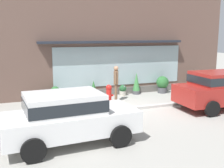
# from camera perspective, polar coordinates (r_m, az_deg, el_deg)

# --- Properties ---
(ground_plane) EXTENTS (60.00, 60.00, 0.00)m
(ground_plane) POSITION_cam_1_polar(r_m,az_deg,el_deg) (12.59, 5.08, -4.93)
(ground_plane) COLOR #9E9B93
(curb_strip) EXTENTS (14.00, 0.24, 0.12)m
(curb_strip) POSITION_cam_1_polar(r_m,az_deg,el_deg) (12.40, 5.48, -4.89)
(curb_strip) COLOR #B2B2AD
(curb_strip) RESTS_ON ground_plane
(storefront) EXTENTS (14.00, 0.81, 5.49)m
(storefront) POSITION_cam_1_polar(r_m,az_deg,el_deg) (15.10, 0.02, 7.95)
(storefront) COLOR brown
(storefront) RESTS_ON ground_plane
(fire_hydrant) EXTENTS (0.43, 0.40, 0.96)m
(fire_hydrant) POSITION_cam_1_polar(r_m,az_deg,el_deg) (13.01, -0.65, -2.19)
(fire_hydrant) COLOR red
(fire_hydrant) RESTS_ON ground_plane
(pedestrian_with_handbag) EXTENTS (0.41, 0.60, 1.77)m
(pedestrian_with_handbag) POSITION_cam_1_polar(r_m,az_deg,el_deg) (13.56, 0.85, 0.70)
(pedestrian_with_handbag) COLOR brown
(pedestrian_with_handbag) RESTS_ON ground_plane
(parked_car_red) EXTENTS (4.37, 2.03, 1.67)m
(parked_car_red) POSITION_cam_1_polar(r_m,az_deg,el_deg) (13.20, 21.94, -0.72)
(parked_car_red) COLOR maroon
(parked_car_red) RESTS_ON ground_plane
(parked_car_white) EXTENTS (4.13, 2.13, 1.58)m
(parked_car_white) POSITION_cam_1_polar(r_m,az_deg,el_deg) (8.43, -9.07, -6.37)
(parked_car_white) COLOR white
(parked_car_white) RESTS_ON ground_plane
(potted_plant_corner_tall) EXTENTS (0.39, 0.39, 0.58)m
(potted_plant_corner_tall) POSITION_cam_1_polar(r_m,az_deg,el_deg) (14.99, 2.25, -1.25)
(potted_plant_corner_tall) COLOR #B7B2A3
(potted_plant_corner_tall) RESTS_ON ground_plane
(potted_plant_window_right) EXTENTS (0.44, 0.44, 0.91)m
(potted_plant_window_right) POSITION_cam_1_polar(r_m,az_deg,el_deg) (14.46, -3.82, -1.14)
(potted_plant_window_right) COLOR #33473D
(potted_plant_window_right) RESTS_ON ground_plane
(potted_plant_trailing_edge) EXTENTS (0.45, 0.45, 1.21)m
(potted_plant_trailing_edge) POSITION_cam_1_polar(r_m,az_deg,el_deg) (15.34, 5.06, 0.08)
(potted_plant_trailing_edge) COLOR #4C4C51
(potted_plant_trailing_edge) RESTS_ON ground_plane
(potted_plant_window_center) EXTENTS (0.29, 0.29, 0.62)m
(potted_plant_window_center) POSITION_cam_1_polar(r_m,az_deg,el_deg) (13.80, -14.73, -2.56)
(potted_plant_window_center) COLOR #33473D
(potted_plant_window_center) RESTS_ON ground_plane
(potted_plant_by_entrance) EXTENTS (0.44, 0.44, 0.73)m
(potted_plant_by_entrance) POSITION_cam_1_polar(r_m,az_deg,el_deg) (14.04, -11.65, -1.75)
(potted_plant_by_entrance) COLOR #4C4C51
(potted_plant_by_entrance) RESTS_ON ground_plane
(potted_plant_window_left) EXTENTS (0.51, 0.51, 1.26)m
(potted_plant_window_left) POSITION_cam_1_polar(r_m,az_deg,el_deg) (17.13, 16.68, 0.84)
(potted_plant_window_left) COLOR #4C4C51
(potted_plant_window_left) RESTS_ON ground_plane
(potted_plant_low_front) EXTENTS (0.70, 0.70, 0.96)m
(potted_plant_low_front) POSITION_cam_1_polar(r_m,az_deg,el_deg) (15.86, 10.39, 0.04)
(potted_plant_low_front) COLOR #4C4C51
(potted_plant_low_front) RESTS_ON ground_plane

